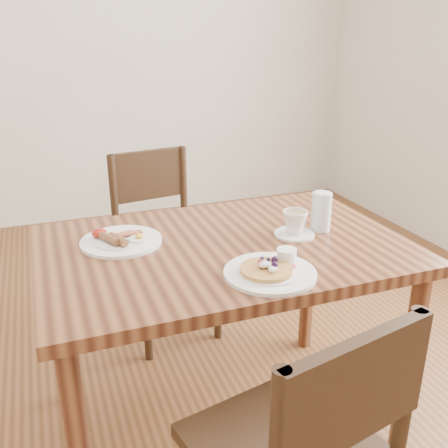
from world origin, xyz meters
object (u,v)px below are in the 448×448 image
object	(u,v)px
dining_table	(224,270)
chair_far	(161,235)
pancake_plate	(271,270)
water_glass	(321,212)
breakfast_plate	(120,240)
teacup_saucer	(295,224)

from	to	relation	value
dining_table	chair_far	bearing A→B (deg)	92.93
dining_table	chair_far	xyz separation A→B (m)	(-0.04, 0.75, -0.16)
dining_table	pancake_plate	size ratio (longest dim) A/B	4.44
water_glass	pancake_plate	bearing A→B (deg)	-141.10
dining_table	breakfast_plate	xyz separation A→B (m)	(-0.32, 0.13, 0.11)
dining_table	breakfast_plate	bearing A→B (deg)	158.78
teacup_saucer	chair_far	bearing A→B (deg)	110.82
breakfast_plate	teacup_saucer	world-z (taller)	teacup_saucer
water_glass	teacup_saucer	bearing A→B (deg)	-173.07
pancake_plate	teacup_saucer	bearing A→B (deg)	49.59
chair_far	teacup_saucer	bearing A→B (deg)	102.48
dining_table	teacup_saucer	xyz separation A→B (m)	(0.25, -0.02, 0.14)
breakfast_plate	water_glass	world-z (taller)	water_glass
chair_far	pancake_plate	bearing A→B (deg)	86.60
pancake_plate	breakfast_plate	world-z (taller)	pancake_plate
pancake_plate	teacup_saucer	world-z (taller)	teacup_saucer
dining_table	water_glass	distance (m)	0.40
chair_far	breakfast_plate	xyz separation A→B (m)	(-0.28, -0.63, 0.27)
dining_table	teacup_saucer	size ratio (longest dim) A/B	8.57
breakfast_plate	water_glass	xyz separation A→B (m)	(0.69, -0.13, 0.06)
teacup_saucer	water_glass	bearing A→B (deg)	6.93
chair_far	teacup_saucer	distance (m)	0.87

